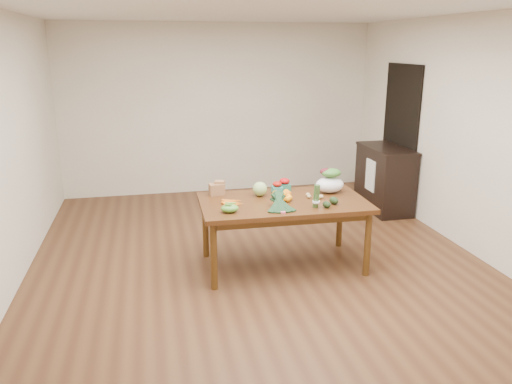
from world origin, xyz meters
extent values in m
plane|color=brown|center=(0.00, 0.00, 0.00)|extent=(6.00, 6.00, 0.00)
cube|color=white|center=(0.00, 0.00, 2.70)|extent=(5.00, 6.00, 0.02)
cube|color=white|center=(0.00, 3.00, 1.35)|extent=(5.00, 0.02, 2.70)
cube|color=white|center=(0.00, -3.00, 1.35)|extent=(5.00, 0.02, 2.70)
cube|color=white|center=(-2.50, 0.00, 1.35)|extent=(0.02, 6.00, 2.70)
cube|color=white|center=(2.50, 0.00, 1.35)|extent=(0.02, 6.00, 2.70)
cube|color=#4C2711|center=(0.24, -0.14, 0.38)|extent=(1.79, 1.02, 0.75)
cube|color=black|center=(2.48, 1.60, 1.05)|extent=(0.02, 1.00, 2.10)
cube|color=black|center=(2.22, 1.46, 0.47)|extent=(0.52, 1.02, 0.94)
cube|color=white|center=(1.96, 1.40, 0.55)|extent=(0.02, 0.28, 0.45)
sphere|color=#ACD67B|center=(0.04, 0.09, 0.83)|extent=(0.16, 0.16, 0.16)
sphere|color=orange|center=(0.19, 0.00, 0.79)|extent=(0.08, 0.08, 0.08)
sphere|color=orange|center=(0.32, 0.04, 0.79)|extent=(0.07, 0.07, 0.07)
sphere|color=orange|center=(0.32, -0.02, 0.79)|extent=(0.08, 0.08, 0.08)
ellipsoid|color=#67A437|center=(-0.38, -0.39, 0.79)|extent=(0.18, 0.13, 0.08)
ellipsoid|color=tan|center=(0.54, -0.10, 0.77)|extent=(0.05, 0.04, 0.04)
ellipsoid|color=tan|center=(0.63, -0.15, 0.77)|extent=(0.05, 0.05, 0.05)
ellipsoid|color=tan|center=(0.62, -0.14, 0.77)|extent=(0.05, 0.05, 0.04)
ellipsoid|color=tan|center=(0.55, -0.04, 0.77)|extent=(0.05, 0.04, 0.04)
ellipsoid|color=tan|center=(0.66, -0.15, 0.77)|extent=(0.05, 0.05, 0.04)
ellipsoid|color=black|center=(0.61, -0.46, 0.78)|extent=(0.10, 0.12, 0.07)
ellipsoid|color=black|center=(0.73, -0.36, 0.79)|extent=(0.11, 0.13, 0.08)
camera|label=1|loc=(-1.12, -5.05, 2.35)|focal=35.00mm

